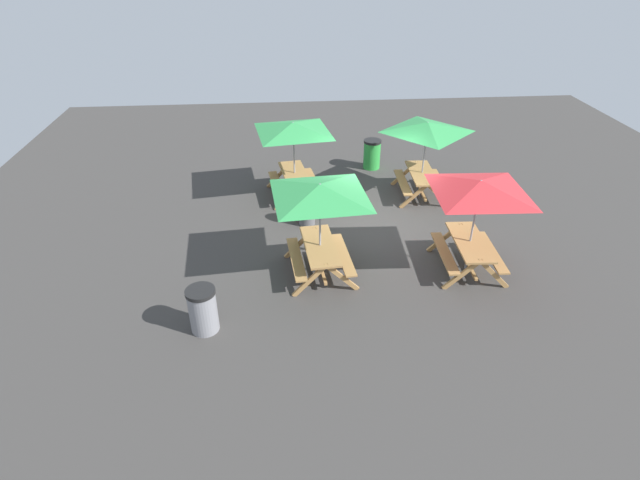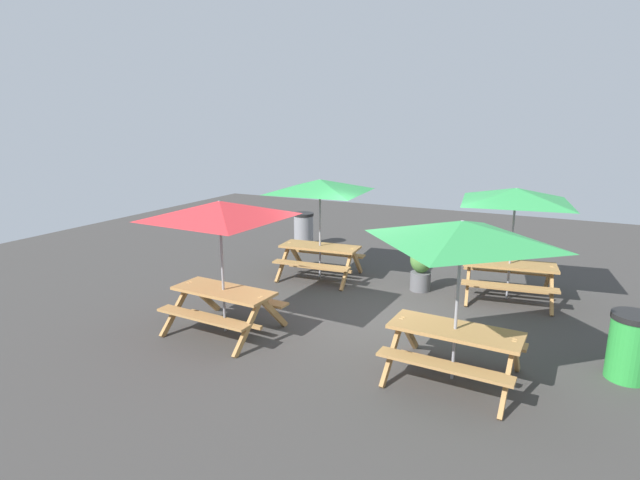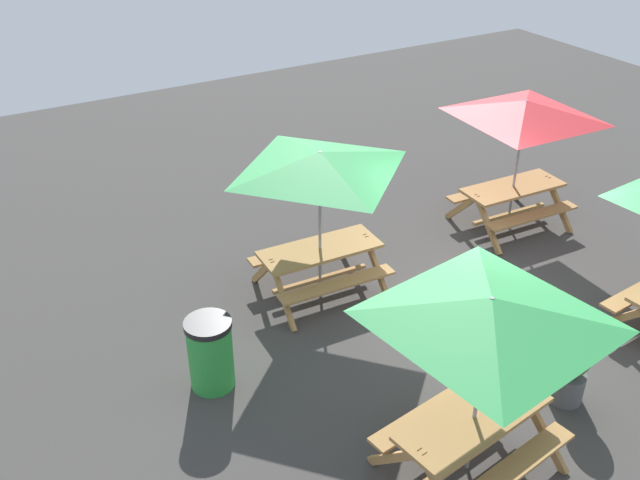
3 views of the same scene
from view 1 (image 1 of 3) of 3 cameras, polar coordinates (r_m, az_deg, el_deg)
The scene contains 8 objects.
ground_plane at distance 13.68m, azimuth 6.05°, elevation 1.51°, with size 24.00×24.00×0.00m, color #3D3A38.
picnic_table_0 at distance 11.47m, azimuth 17.72°, elevation 5.10°, with size 2.83×2.83×2.34m.
picnic_table_1 at distance 14.83m, azimuth 12.10°, elevation 11.91°, with size 2.09×2.09×2.34m.
picnic_table_2 at distance 10.77m, azimuth 0.00°, elevation 4.93°, with size 2.82×2.82×2.34m.
picnic_table_3 at distance 14.52m, azimuth -3.06°, elevation 12.13°, with size 2.80×2.80×2.34m.
trash_bin_green at distance 17.11m, azimuth 5.95°, elevation 9.75°, with size 0.59×0.59×0.98m.
trash_bin_gray at distance 10.21m, azimuth -13.23°, elevation -7.77°, with size 0.59×0.59×0.98m.
potted_plant_0 at distance 13.52m, azimuth -1.52°, elevation 3.74°, with size 0.47×0.47×0.97m.
Camera 1 is at (-11.60, 2.42, 6.84)m, focal length 28.00 mm.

